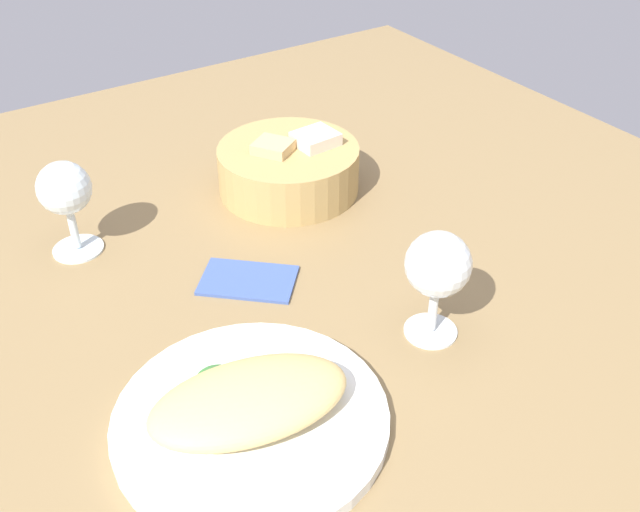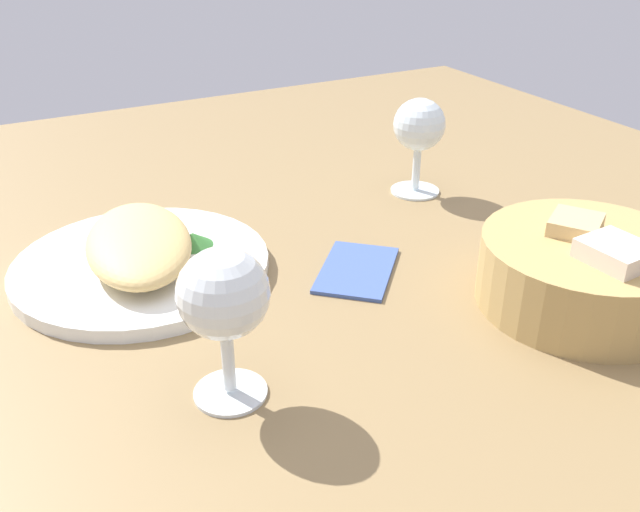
# 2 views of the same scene
# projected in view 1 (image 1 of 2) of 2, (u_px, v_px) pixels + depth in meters

# --- Properties ---
(ground_plane) EXTENTS (1.40, 1.40, 0.02)m
(ground_plane) POSITION_uv_depth(u_px,v_px,m) (275.00, 316.00, 0.83)
(ground_plane) COLOR olive
(plate) EXTENTS (0.26, 0.26, 0.01)m
(plate) POSITION_uv_depth(u_px,v_px,m) (251.00, 420.00, 0.68)
(plate) COLOR white
(plate) RESTS_ON ground_plane
(omelette) EXTENTS (0.20, 0.14, 0.04)m
(omelette) POSITION_uv_depth(u_px,v_px,m) (249.00, 400.00, 0.67)
(omelette) COLOR #DBB86F
(omelette) RESTS_ON plate
(lettuce_garnish) EXTENTS (0.04, 0.04, 0.01)m
(lettuce_garnish) POSITION_uv_depth(u_px,v_px,m) (216.00, 374.00, 0.71)
(lettuce_garnish) COLOR #3A8036
(lettuce_garnish) RESTS_ON plate
(bread_basket) EXTENTS (0.20, 0.20, 0.08)m
(bread_basket) POSITION_uv_depth(u_px,v_px,m) (290.00, 168.00, 1.02)
(bread_basket) COLOR tan
(bread_basket) RESTS_ON ground_plane
(wine_glass_near) EXTENTS (0.07, 0.07, 0.13)m
(wine_glass_near) POSITION_uv_depth(u_px,v_px,m) (438.00, 269.00, 0.74)
(wine_glass_near) COLOR silver
(wine_glass_near) RESTS_ON ground_plane
(wine_glass_far) EXTENTS (0.06, 0.06, 0.12)m
(wine_glass_far) POSITION_uv_depth(u_px,v_px,m) (65.00, 194.00, 0.87)
(wine_glass_far) COLOR silver
(wine_glass_far) RESTS_ON ground_plane
(folded_napkin) EXTENTS (0.13, 0.13, 0.01)m
(folded_napkin) POSITION_uv_depth(u_px,v_px,m) (248.00, 279.00, 0.86)
(folded_napkin) COLOR #3D5699
(folded_napkin) RESTS_ON ground_plane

